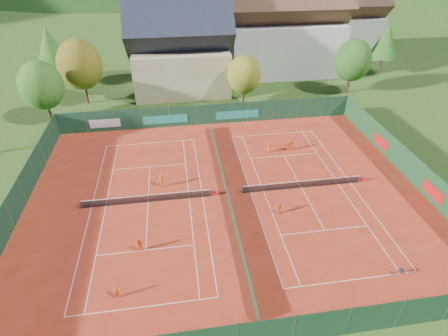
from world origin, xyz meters
TOP-DOWN VIEW (x-y plane):
  - ground at (0.00, 0.00)m, footprint 600.00×600.00m
  - clay_pad at (0.00, 0.00)m, footprint 40.00×32.00m
  - court_markings_left at (-8.00, 0.00)m, footprint 11.03×23.83m
  - court_markings_right at (8.00, 0.00)m, footprint 11.03×23.83m
  - tennis_net_left at (-7.85, 0.00)m, footprint 13.30×0.10m
  - tennis_net_right at (8.15, 0.00)m, footprint 13.30×0.10m
  - court_divider at (0.00, 0.00)m, footprint 0.03×28.80m
  - fence_north at (-0.46, 15.99)m, footprint 40.00×0.10m
  - fence_south at (0.00, -16.00)m, footprint 40.00×0.04m
  - fence_west at (-20.00, 0.00)m, footprint 0.04×32.00m
  - fence_east at (20.00, 0.05)m, footprint 0.09×32.00m
  - chalet at (-3.00, 30.00)m, footprint 16.20×12.00m
  - hotel_block_a at (16.00, 36.00)m, footprint 21.60×11.00m
  - hotel_block_b at (30.00, 44.00)m, footprint 17.28×10.00m
  - tree_west_front at (-22.00, 20.00)m, footprint 5.72×5.72m
  - tree_west_mid at (-18.00, 26.00)m, footprint 6.44×6.44m
  - tree_west_back at (-24.00, 34.00)m, footprint 5.60×5.60m
  - tree_center at (6.00, 22.00)m, footprint 5.01×5.01m
  - tree_east_front at (24.00, 24.00)m, footprint 5.72×5.72m
  - tree_east_mid at (34.00, 32.00)m, footprint 5.04×5.04m
  - tree_east_back at (26.00, 40.00)m, footprint 7.15×7.15m
  - mountain_backdrop at (28.54, 233.48)m, footprint 820.00×530.00m
  - ball_hopper at (11.94, -12.07)m, footprint 0.34×0.34m
  - loose_ball_0 at (-10.82, -6.62)m, footprint 0.07×0.07m
  - loose_ball_1 at (6.01, -10.82)m, footprint 0.07×0.07m
  - loose_ball_2 at (0.68, 3.66)m, footprint 0.07×0.07m
  - loose_ball_3 at (-5.55, 10.87)m, footprint 0.07×0.07m
  - player_left_near at (-9.90, -10.80)m, footprint 0.52×0.45m
  - player_left_mid at (-8.42, -6.48)m, footprint 0.75×0.64m
  - player_left_far at (-6.56, 2.40)m, footprint 1.08×0.73m
  - player_right_near at (4.50, -3.56)m, footprint 0.79×0.76m
  - player_right_far_a at (6.34, 7.40)m, footprint 0.76×0.63m
  - player_right_far_b at (8.93, 7.51)m, footprint 1.50×0.80m

SIDE VIEW (x-z plane):
  - mountain_backdrop at x=28.54m, z-range -160.64..81.36m
  - ground at x=0.00m, z-range -0.02..-0.02m
  - clay_pad at x=0.00m, z-range 0.00..0.01m
  - court_markings_left at x=-8.00m, z-range 0.01..0.01m
  - court_markings_right at x=8.00m, z-range 0.01..0.01m
  - loose_ball_0 at x=-10.82m, z-range 0.00..0.07m
  - loose_ball_1 at x=6.01m, z-range 0.00..0.07m
  - loose_ball_2 at x=0.68m, z-range 0.00..0.07m
  - loose_ball_3 at x=-5.55m, z-range 0.00..0.07m
  - court_divider at x=0.00m, z-range 0.00..1.00m
  - tennis_net_left at x=-7.85m, z-range 0.00..1.02m
  - tennis_net_right at x=8.15m, z-range 0.00..1.02m
  - ball_hopper at x=11.94m, z-range 0.16..0.96m
  - player_left_near at x=-9.90m, z-range 0.00..1.19m
  - player_right_near at x=4.50m, z-range 0.00..1.33m
  - player_right_far_a at x=6.34m, z-range 0.00..1.33m
  - player_left_mid at x=-8.42m, z-range 0.00..1.35m
  - player_left_far at x=-6.56m, z-range 0.00..1.54m
  - player_right_far_b at x=8.93m, z-range 0.00..1.55m
  - fence_north at x=-0.46m, z-range -0.03..2.97m
  - fence_east at x=20.00m, z-range -0.02..2.98m
  - fence_south at x=0.00m, z-range 0.00..3.00m
  - fence_west at x=-20.00m, z-range 0.00..3.00m
  - tree_center at x=6.00m, z-range 0.92..8.52m
  - tree_west_front at x=-22.00m, z-range 1.05..9.74m
  - tree_east_front at x=24.00m, z-range 1.05..9.74m
  - tree_east_mid at x=34.00m, z-range 1.56..10.56m
  - tree_west_mid at x=-18.00m, z-range 1.18..10.96m
  - hotel_block_b at x=30.00m, z-range -1.13..14.37m
  - chalet at x=-3.00m, z-range -1.38..14.62m
  - tree_west_back at x=-24.00m, z-range 1.74..11.74m
  - tree_east_back at x=26.00m, z-range 1.31..12.18m
  - hotel_block_a at x=16.00m, z-range -1.24..16.01m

